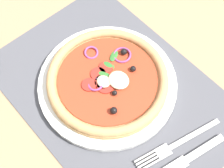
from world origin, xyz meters
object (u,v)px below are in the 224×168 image
object	(u,v)px
plate	(109,82)
fork	(174,146)
pizza	(109,78)
knife	(178,166)

from	to	relation	value
plate	fork	distance (cm)	17.60
pizza	knife	distance (cm)	20.69
plate	pizza	distance (cm)	1.76
fork	knife	world-z (taller)	knife
pizza	fork	xyz separation A→B (cm)	(-17.59, -0.30, -2.21)
plate	pizza	xyz separation A→B (cm)	(-0.00, -0.01, 1.76)
plate	pizza	size ratio (longest dim) A/B	1.16
plate	pizza	world-z (taller)	pizza
fork	knife	xyz separation A→B (cm)	(-2.91, 2.21, 0.03)
pizza	fork	world-z (taller)	pizza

